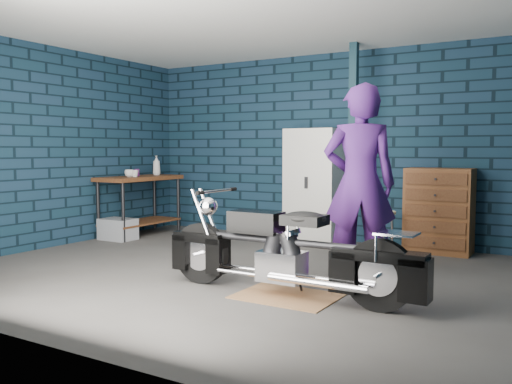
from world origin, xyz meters
TOP-DOWN VIEW (x-y plane):
  - ground at (0.00, 0.00)m, footprint 6.00×6.00m
  - room_walls at (0.00, 0.55)m, footprint 6.02×5.01m
  - support_post at (0.55, 1.95)m, footprint 0.10×0.10m
  - workbench at (-2.68, 1.40)m, footprint 0.60×1.40m
  - drip_mat at (0.89, -0.59)m, footprint 0.90×0.68m
  - motorcycle at (0.89, -0.59)m, footprint 2.14×0.61m
  - person at (1.23, 0.32)m, footprint 0.85×0.72m
  - storage_bin at (-2.66, 0.90)m, footprint 0.50×0.35m
  - locker at (-0.13, 2.23)m, footprint 0.75×0.54m
  - tool_chest at (1.60, 2.23)m, footprint 0.81×0.45m
  - shop_stool at (1.03, 1.78)m, footprint 0.33×0.33m
  - cup_a at (-2.65, 1.15)m, footprint 0.18×0.18m
  - cup_b at (-2.57, 1.18)m, footprint 0.11×0.11m
  - mug_purple at (-2.73, 1.39)m, footprint 0.09×0.09m
  - bottle at (-2.73, 1.85)m, footprint 0.16×0.16m

SIDE VIEW (x-z plane):
  - ground at x=0.00m, z-range 0.00..0.00m
  - drip_mat at x=0.89m, z-range 0.00..0.01m
  - storage_bin at x=-2.66m, z-range 0.00..0.31m
  - shop_stool at x=1.03m, z-range 0.00..0.55m
  - workbench at x=-2.68m, z-range 0.00..0.91m
  - motorcycle at x=0.89m, z-range 0.00..0.94m
  - tool_chest at x=1.60m, z-range 0.00..1.08m
  - locker at x=-0.13m, z-range 0.00..1.61m
  - cup_b at x=-2.57m, z-range 0.91..1.01m
  - mug_purple at x=-2.73m, z-range 0.91..1.02m
  - cup_a at x=-2.65m, z-range 0.91..1.02m
  - person at x=1.23m, z-range 0.00..1.96m
  - bottle at x=-2.73m, z-range 0.91..1.22m
  - support_post at x=0.55m, z-range 0.00..2.70m
  - room_walls at x=0.00m, z-range 0.55..3.26m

